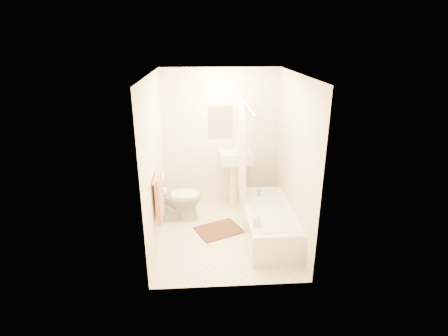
{
  "coord_description": "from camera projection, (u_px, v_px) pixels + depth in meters",
  "views": [
    {
      "loc": [
        -0.32,
        -4.68,
        2.85
      ],
      "look_at": [
        0.0,
        0.25,
        1.0
      ],
      "focal_mm": 28.0,
      "sensor_mm": 36.0,
      "label": 1
    }
  ],
  "objects": [
    {
      "name": "toilet",
      "position": [
        177.0,
        197.0,
        5.73
      ],
      "size": [
        0.81,
        0.47,
        0.78
      ],
      "primitive_type": "imported",
      "rotation": [
        0.0,
        0.0,
        1.61
      ],
      "color": "silver",
      "rests_on": "floor"
    },
    {
      "name": "toilet_paper",
      "position": [
        162.0,
        191.0,
        5.2
      ],
      "size": [
        0.11,
        0.12,
        0.12
      ],
      "primitive_type": "cylinder",
      "rotation": [
        0.0,
        1.57,
        0.0
      ],
      "color": "white",
      "rests_on": "wall_left"
    },
    {
      "name": "bathtub",
      "position": [
        268.0,
        222.0,
        5.3
      ],
      "size": [
        0.7,
        1.6,
        0.45
      ],
      "primitive_type": null,
      "color": "white",
      "rests_on": "floor"
    },
    {
      "name": "curtain_rod",
      "position": [
        246.0,
        103.0,
        4.8
      ],
      "size": [
        0.03,
        1.7,
        0.03
      ],
      "primitive_type": "cylinder",
      "rotation": [
        1.57,
        0.0,
        0.0
      ],
      "color": "silver",
      "rests_on": "wall_back"
    },
    {
      "name": "bath_mat",
      "position": [
        219.0,
        230.0,
        5.49
      ],
      "size": [
        0.82,
        0.73,
        0.02
      ],
      "primitive_type": "cube",
      "rotation": [
        0.0,
        0.0,
        0.43
      ],
      "color": "#4F2F20",
      "rests_on": "floor"
    },
    {
      "name": "ceiling",
      "position": [
        225.0,
        74.0,
        4.55
      ],
      "size": [
        2.4,
        2.4,
        0.0
      ],
      "primitive_type": "plane",
      "color": "white",
      "rests_on": "ground"
    },
    {
      "name": "wall_left",
      "position": [
        154.0,
        163.0,
        4.91
      ],
      "size": [
        0.02,
        2.4,
        2.4
      ],
      "primitive_type": "cube",
      "color": "beige",
      "rests_on": "ground"
    },
    {
      "name": "towel",
      "position": [
        159.0,
        197.0,
        4.83
      ],
      "size": [
        0.06,
        0.45,
        0.66
      ],
      "primitive_type": "cube",
      "color": "#CC7266",
      "rests_on": "towel_bar"
    },
    {
      "name": "soap_bottle",
      "position": [
        257.0,
        219.0,
        4.72
      ],
      "size": [
        0.11,
        0.12,
        0.19
      ],
      "primitive_type": "imported",
      "rotation": [
        0.0,
        0.0,
        -0.42
      ],
      "color": "silver",
      "rests_on": "bathtub"
    },
    {
      "name": "sink",
      "position": [
        235.0,
        176.0,
        6.21
      ],
      "size": [
        0.6,
        0.5,
        1.09
      ],
      "primitive_type": null,
      "rotation": [
        0.0,
        0.0,
        0.1
      ],
      "color": "white",
      "rests_on": "floor"
    },
    {
      "name": "mirror",
      "position": [
        220.0,
        122.0,
        5.97
      ],
      "size": [
        0.4,
        0.03,
        0.55
      ],
      "primitive_type": "cube",
      "color": "white",
      "rests_on": "wall_back"
    },
    {
      "name": "scrub_brush",
      "position": [
        259.0,
        193.0,
        5.69
      ],
      "size": [
        0.09,
        0.19,
        0.04
      ],
      "primitive_type": "cube",
      "rotation": [
        0.0,
        0.0,
        -0.21
      ],
      "color": "#3EAE58",
      "rests_on": "bathtub"
    },
    {
      "name": "towel_bar",
      "position": [
        156.0,
        176.0,
        4.72
      ],
      "size": [
        0.02,
        0.6,
        0.02
      ],
      "primitive_type": "cylinder",
      "rotation": [
        1.57,
        0.0,
        0.0
      ],
      "color": "silver",
      "rests_on": "wall_left"
    },
    {
      "name": "shower_curtain",
      "position": [
        242.0,
        149.0,
        5.45
      ],
      "size": [
        0.04,
        0.8,
        1.55
      ],
      "primitive_type": "cube",
      "color": "silver",
      "rests_on": "curtain_rod"
    },
    {
      "name": "floor",
      "position": [
        225.0,
        234.0,
        5.39
      ],
      "size": [
        2.4,
        2.4,
        0.0
      ],
      "primitive_type": "plane",
      "color": "beige",
      "rests_on": "ground"
    },
    {
      "name": "wall_back",
      "position": [
        220.0,
        138.0,
        6.09
      ],
      "size": [
        2.0,
        0.02,
        2.4
      ],
      "primitive_type": "cube",
      "color": "beige",
      "rests_on": "ground"
    },
    {
      "name": "wall_right",
      "position": [
        294.0,
        160.0,
        5.03
      ],
      "size": [
        0.02,
        2.4,
        2.4
      ],
      "primitive_type": "cube",
      "color": "beige",
      "rests_on": "ground"
    }
  ]
}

